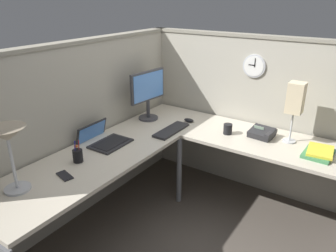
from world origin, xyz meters
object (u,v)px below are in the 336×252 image
Objects in this scene: pen_cup at (78,155)px; coffee_mug at (228,129)px; wall_clock at (254,66)px; monitor at (148,91)px; cell_phone at (65,176)px; desk_lamp_paper at (295,100)px; desk_lamp_dome at (8,140)px; computer_mouse at (189,120)px; office_phone at (262,133)px; laptop at (102,139)px; book_stack at (319,152)px; keyboard at (171,130)px.

pen_cup is 1.88× the size of coffee_mug.
wall_clock is (1.54, -0.78, 0.51)m from pen_cup.
monitor is 3.47× the size of cell_phone.
desk_lamp_dome is at bearing 143.96° from desk_lamp_paper.
coffee_mug is at bearing -83.54° from monitor.
computer_mouse is 0.74m from office_phone.
office_phone is at bearing -70.52° from coffee_mug.
office_phone is (1.24, -1.02, -0.02)m from pen_cup.
laptop is 1.14m from coffee_mug.
laptop is 0.60m from cell_phone.
monitor is at bearing 93.98° from book_stack.
keyboard is at bearing -34.84° from laptop.
keyboard is at bearing 177.45° from computer_mouse.
laptop reaches higher than keyboard.
computer_mouse is at bearing -24.69° from laptop.
keyboard is 2.99× the size of cell_phone.
monitor is at bearing 2.72° from desk_lamp_dome.
laptop is 2.15× the size of pen_cup.
office_phone is (1.45, -0.94, 0.03)m from cell_phone.
coffee_mug is (-0.06, -0.45, 0.03)m from computer_mouse.
office_phone is at bearing 80.22° from book_stack.
pen_cup is 1.91m from book_stack.
computer_mouse is at bearing 6.42° from cell_phone.
coffee_mug is at bearing 109.48° from office_phone.
keyboard is at bearing 141.41° from wall_clock.
desk_lamp_paper is (1.49, -1.16, 0.38)m from cell_phone.
keyboard is 0.99m from wall_clock.
keyboard is at bearing 111.31° from desk_lamp_paper.
coffee_mug is (0.77, -0.83, 0.02)m from laptop.
wall_clock reaches higher than computer_mouse.
pen_cup reaches higher than book_stack.
office_phone is 0.42× the size of desk_lamp_paper.
coffee_mug is at bearing -25.29° from desk_lamp_dome.
desk_lamp_dome is 0.84× the size of desk_lamp_paper.
book_stack is (0.79, -1.62, -0.00)m from laptop.
laptop is at bearing 132.81° from coffee_mug.
cell_phone is at bearing -156.82° from pen_cup.
laptop is 0.92m from desk_lamp_dome.
monitor is 2.23× the size of office_phone.
monitor is at bearing 5.97° from pen_cup.
desk_lamp_paper is (0.08, -0.97, 0.37)m from computer_mouse.
computer_mouse is 0.35× the size of book_stack.
laptop is at bearing 124.10° from desk_lamp_paper.
computer_mouse is (0.84, -0.38, -0.01)m from laptop.
monitor is 1.12× the size of desk_lamp_dome.
book_stack is (-0.09, -0.49, -0.02)m from office_phone.
desk_lamp_paper is (0.24, -1.36, 0.09)m from monitor.
laptop is at bearing 155.31° from computer_mouse.
computer_mouse is at bearing 94.73° from desk_lamp_paper.
book_stack is at bearing -78.37° from keyboard.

